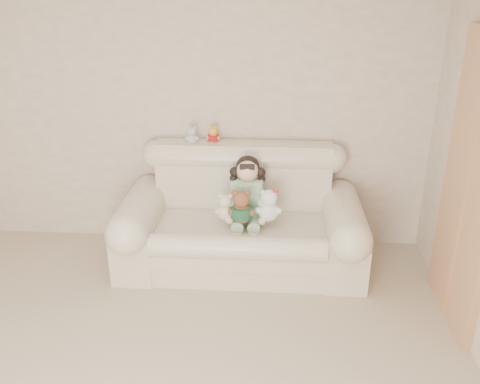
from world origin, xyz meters
The scene contains 9 objects.
wall_back centered at (0.00, 2.50, 1.30)m, with size 4.50×4.50×0.00m, color beige.
sofa centered at (0.59, 2.00, 0.52)m, with size 2.10×0.95×1.03m, color #FDECCC, non-canonical shape.
door_panel centered at (2.22, 1.40, 1.05)m, with size 0.06×0.90×2.10m, color #A67147.
seated_child centered at (0.64, 2.08, 0.71)m, with size 0.35×0.42×0.58m, color #317A36, non-canonical shape.
brown_teddy centered at (0.61, 1.83, 0.67)m, with size 0.22×0.17×0.35m, color brown, non-canonical shape.
white_cat centered at (0.83, 1.89, 0.67)m, with size 0.22×0.17×0.34m, color white, non-canonical shape.
cream_teddy centered at (0.47, 1.88, 0.64)m, with size 0.18×0.14×0.28m, color beige, non-canonical shape.
yellow_mini_bear centered at (0.32, 2.38, 1.10)m, with size 0.12×0.09×0.19m, color gold, non-canonical shape.
grey_mini_plush centered at (0.14, 2.35, 1.11)m, with size 0.12×0.09×0.19m, color silver, non-canonical shape.
Camera 1 is at (0.86, -2.01, 2.40)m, focal length 38.75 mm.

